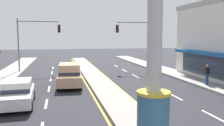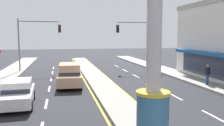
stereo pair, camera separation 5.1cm
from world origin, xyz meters
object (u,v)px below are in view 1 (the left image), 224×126
traffic_light_left_side (34,36)px  sedan_near_left_lane (18,93)px  suv_near_right_lane (69,75)px  pedestrian_far_side (207,73)px  district_sign (155,38)px  traffic_light_right_side (139,36)px

traffic_light_left_side → sedan_near_left_lane: size_ratio=1.41×
suv_near_right_lane → pedestrian_far_side: size_ratio=2.81×
district_sign → suv_near_right_lane: 12.37m
traffic_light_right_side → sedan_near_left_lane: traffic_light_right_side is taller
sedan_near_left_lane → pedestrian_far_side: 14.68m
district_sign → sedan_near_left_lane: 9.54m
district_sign → suv_near_right_lane: bearing=103.0°
traffic_light_left_side → traffic_light_right_side: 12.59m
district_sign → sedan_near_left_lane: bearing=132.1°
traffic_light_left_side → pedestrian_far_side: 19.08m
traffic_light_left_side → traffic_light_right_side: bearing=-3.5°
district_sign → pedestrian_far_side: bearing=46.9°
district_sign → suv_near_right_lane: size_ratio=1.65×
traffic_light_right_side → pedestrian_far_side: size_ratio=3.72×
district_sign → traffic_light_left_side: 21.66m
traffic_light_right_side → pedestrian_far_side: traffic_light_right_side is taller
sedan_near_left_lane → pedestrian_far_side: pedestrian_far_side is taller
suv_near_right_lane → pedestrian_far_side: (11.17, -2.62, 0.14)m
traffic_light_right_side → district_sign: bearing=-107.5°
traffic_light_left_side → sedan_near_left_lane: bearing=-88.9°
suv_near_right_lane → district_sign: bearing=-77.0°
traffic_light_left_side → pedestrian_far_side: size_ratio=3.72×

